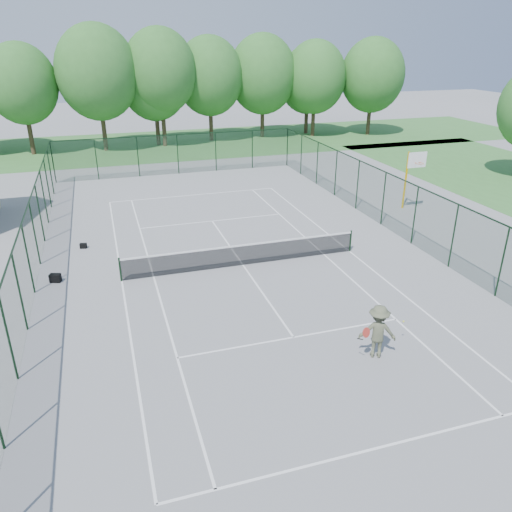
{
  "coord_description": "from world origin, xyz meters",
  "views": [
    {
      "loc": [
        -5.76,
        -20.25,
        9.67
      ],
      "look_at": [
        0.0,
        -2.0,
        1.3
      ],
      "focal_mm": 35.0,
      "sensor_mm": 36.0,
      "label": 1
    }
  ],
  "objects_px": {
    "sports_bag_a": "(55,278)",
    "tennis_net": "(243,254)",
    "tennis_player": "(378,331)",
    "basketball_goal": "(412,169)"
  },
  "relations": [
    {
      "from": "tennis_net",
      "to": "tennis_player",
      "type": "bearing_deg",
      "value": -75.12
    },
    {
      "from": "sports_bag_a",
      "to": "tennis_net",
      "type": "bearing_deg",
      "value": 14.08
    },
    {
      "from": "tennis_net",
      "to": "sports_bag_a",
      "type": "height_order",
      "value": "tennis_net"
    },
    {
      "from": "basketball_goal",
      "to": "sports_bag_a",
      "type": "height_order",
      "value": "basketball_goal"
    },
    {
      "from": "tennis_net",
      "to": "tennis_player",
      "type": "distance_m",
      "value": 8.53
    },
    {
      "from": "sports_bag_a",
      "to": "tennis_player",
      "type": "xyz_separation_m",
      "value": [
        10.4,
        -9.01,
        0.75
      ]
    },
    {
      "from": "basketball_goal",
      "to": "sports_bag_a",
      "type": "distance_m",
      "value": 20.56
    },
    {
      "from": "tennis_player",
      "to": "tennis_net",
      "type": "bearing_deg",
      "value": 104.88
    },
    {
      "from": "tennis_net",
      "to": "basketball_goal",
      "type": "distance_m",
      "value": 12.89
    },
    {
      "from": "basketball_goal",
      "to": "tennis_player",
      "type": "distance_m",
      "value": 16.24
    }
  ]
}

